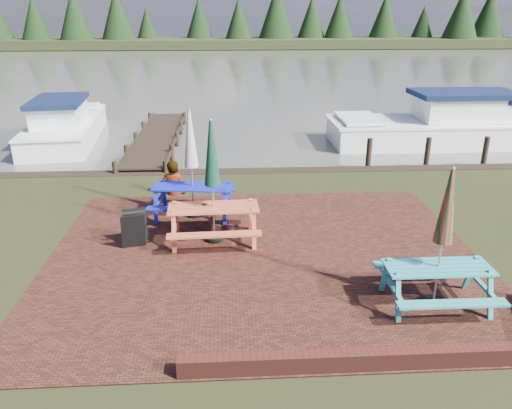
{
  "coord_description": "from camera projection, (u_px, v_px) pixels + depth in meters",
  "views": [
    {
      "loc": [
        -0.72,
        -8.38,
        4.86
      ],
      "look_at": [
        -0.14,
        1.47,
        1.0
      ],
      "focal_mm": 35.0,
      "sensor_mm": 36.0,
      "label": 1
    }
  ],
  "objects": [
    {
      "name": "ground",
      "position": [
        268.0,
        280.0,
        9.6
      ],
      "size": [
        120.0,
        120.0,
        0.0
      ],
      "primitive_type": "plane",
      "color": "black",
      "rests_on": "ground"
    },
    {
      "name": "paving",
      "position": [
        264.0,
        256.0,
        10.52
      ],
      "size": [
        9.0,
        7.5,
        0.02
      ],
      "primitive_type": "cube",
      "color": "#331610",
      "rests_on": "ground"
    },
    {
      "name": "brick_wall",
      "position": [
        425.0,
        349.0,
        7.42
      ],
      "size": [
        6.21,
        1.79,
        0.3
      ],
      "color": "#4C1E16",
      "rests_on": "ground"
    },
    {
      "name": "water",
      "position": [
        234.0,
        69.0,
        44.0
      ],
      "size": [
        120.0,
        60.0,
        0.02
      ],
      "primitive_type": "cube",
      "color": "#49463E",
      "rests_on": "ground"
    },
    {
      "name": "far_treeline",
      "position": [
        230.0,
        22.0,
        69.77
      ],
      "size": [
        120.0,
        10.0,
        8.1
      ],
      "color": "black",
      "rests_on": "ground"
    },
    {
      "name": "picnic_table_teal",
      "position": [
        439.0,
        260.0,
        8.49
      ],
      "size": [
        1.82,
        1.62,
        2.52
      ],
      "rotation": [
        0.0,
        0.0,
        -0.01
      ],
      "color": "teal",
      "rests_on": "ground"
    },
    {
      "name": "picnic_table_red",
      "position": [
        213.0,
        201.0,
        10.89
      ],
      "size": [
        2.03,
        1.82,
        2.75
      ],
      "rotation": [
        0.0,
        0.0,
        0.03
      ],
      "color": "#D45836",
      "rests_on": "ground"
    },
    {
      "name": "picnic_table_blue",
      "position": [
        192.0,
        181.0,
        12.23
      ],
      "size": [
        2.15,
        1.96,
        2.69
      ],
      "rotation": [
        0.0,
        0.0,
        -0.13
      ],
      "color": "#171CB2",
      "rests_on": "ground"
    },
    {
      "name": "chalkboard",
      "position": [
        134.0,
        229.0,
        10.83
      ],
      "size": [
        0.54,
        0.6,
        0.81
      ],
      "rotation": [
        0.0,
        0.0,
        0.27
      ],
      "color": "black",
      "rests_on": "ground"
    },
    {
      "name": "jetty",
      "position": [
        157.0,
        138.0,
        19.85
      ],
      "size": [
        1.76,
        9.08,
        1.0
      ],
      "color": "black",
      "rests_on": "ground"
    },
    {
      "name": "boat_jetty",
      "position": [
        65.0,
        127.0,
        20.32
      ],
      "size": [
        3.12,
        7.24,
        2.04
      ],
      "rotation": [
        0.0,
        0.0,
        0.1
      ],
      "color": "white",
      "rests_on": "ground"
    },
    {
      "name": "boat_near",
      "position": [
        441.0,
        127.0,
        19.92
      ],
      "size": [
        8.5,
        2.98,
        2.3
      ],
      "rotation": [
        0.0,
        0.0,
        1.57
      ],
      "color": "white",
      "rests_on": "ground"
    },
    {
      "name": "person",
      "position": [
        172.0,
        161.0,
        13.74
      ],
      "size": [
        0.76,
        0.55,
        1.95
      ],
      "primitive_type": "imported",
      "rotation": [
        0.0,
        0.0,
        3.02
      ],
      "color": "gray",
      "rests_on": "ground"
    }
  ]
}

